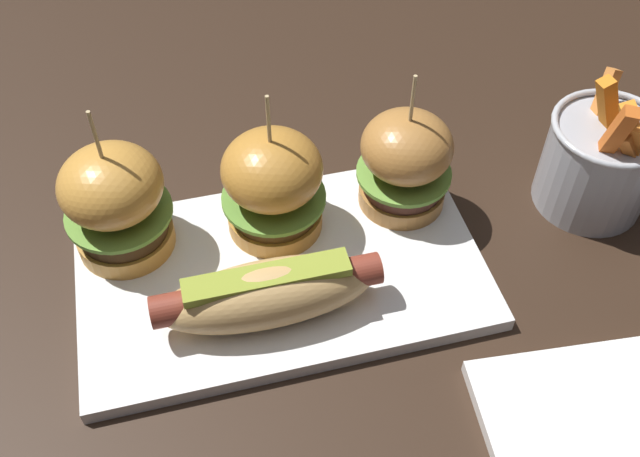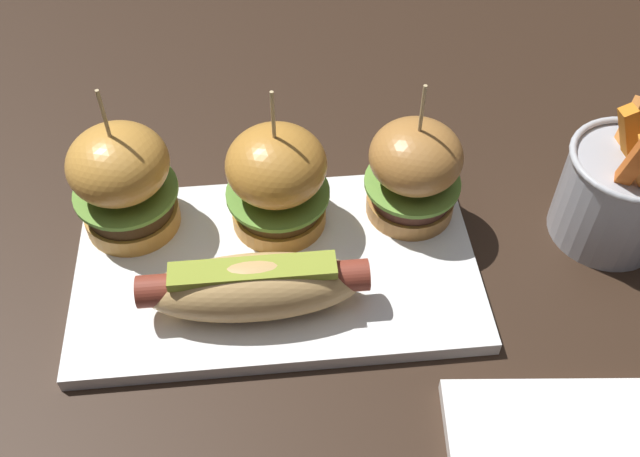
{
  "view_description": "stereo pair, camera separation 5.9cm",
  "coord_description": "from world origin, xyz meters",
  "px_view_note": "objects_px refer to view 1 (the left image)",
  "views": [
    {
      "loc": [
        -0.06,
        -0.38,
        0.5
      ],
      "look_at": [
        0.03,
        0.0,
        0.05
      ],
      "focal_mm": 40.56,
      "sensor_mm": 36.0,
      "label": 1
    },
    {
      "loc": [
        -0.0,
        -0.39,
        0.5
      ],
      "look_at": [
        0.03,
        0.0,
        0.05
      ],
      "focal_mm": 40.56,
      "sensor_mm": 36.0,
      "label": 2
    }
  ],
  "objects_px": {
    "hot_dog": "(268,292)",
    "fries_bucket": "(600,161)",
    "slider_center": "(273,184)",
    "slider_left": "(116,202)",
    "slider_right": "(405,161)",
    "platter_main": "(281,272)"
  },
  "relations": [
    {
      "from": "slider_right",
      "to": "fries_bucket",
      "type": "bearing_deg",
      "value": -9.69
    },
    {
      "from": "hot_dog",
      "to": "slider_right",
      "type": "xyz_separation_m",
      "value": [
        0.14,
        0.1,
        0.02
      ]
    },
    {
      "from": "hot_dog",
      "to": "slider_center",
      "type": "relative_size",
      "value": 1.26
    },
    {
      "from": "hot_dog",
      "to": "slider_left",
      "type": "height_order",
      "value": "slider_left"
    },
    {
      "from": "hot_dog",
      "to": "fries_bucket",
      "type": "bearing_deg",
      "value": 11.51
    },
    {
      "from": "platter_main",
      "to": "slider_right",
      "type": "height_order",
      "value": "slider_right"
    },
    {
      "from": "platter_main",
      "to": "slider_center",
      "type": "height_order",
      "value": "slider_center"
    },
    {
      "from": "hot_dog",
      "to": "slider_left",
      "type": "bearing_deg",
      "value": 135.8
    },
    {
      "from": "slider_left",
      "to": "slider_center",
      "type": "height_order",
      "value": "slider_left"
    },
    {
      "from": "hot_dog",
      "to": "slider_center",
      "type": "bearing_deg",
      "value": 75.47
    },
    {
      "from": "hot_dog",
      "to": "slider_center",
      "type": "xyz_separation_m",
      "value": [
        0.02,
        0.09,
        0.02
      ]
    },
    {
      "from": "slider_right",
      "to": "fries_bucket",
      "type": "distance_m",
      "value": 0.18
    },
    {
      "from": "platter_main",
      "to": "slider_left",
      "type": "xyz_separation_m",
      "value": [
        -0.12,
        0.06,
        0.06
      ]
    },
    {
      "from": "slider_center",
      "to": "fries_bucket",
      "type": "relative_size",
      "value": 1.05
    },
    {
      "from": "slider_center",
      "to": "slider_right",
      "type": "distance_m",
      "value": 0.12
    },
    {
      "from": "slider_left",
      "to": "fries_bucket",
      "type": "xyz_separation_m",
      "value": [
        0.43,
        -0.04,
        -0.02
      ]
    },
    {
      "from": "slider_center",
      "to": "slider_left",
      "type": "bearing_deg",
      "value": 175.9
    },
    {
      "from": "platter_main",
      "to": "slider_left",
      "type": "distance_m",
      "value": 0.15
    },
    {
      "from": "hot_dog",
      "to": "slider_left",
      "type": "xyz_separation_m",
      "value": [
        -0.11,
        0.1,
        0.02
      ]
    },
    {
      "from": "platter_main",
      "to": "slider_right",
      "type": "bearing_deg",
      "value": 22.38
    },
    {
      "from": "slider_center",
      "to": "fries_bucket",
      "type": "bearing_deg",
      "value": -5.55
    },
    {
      "from": "slider_center",
      "to": "slider_right",
      "type": "height_order",
      "value": "slider_center"
    }
  ]
}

